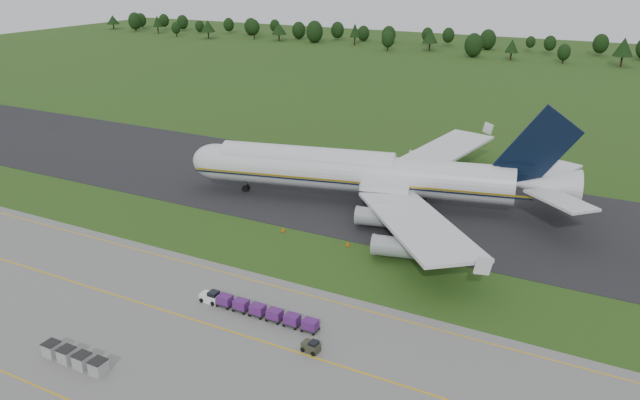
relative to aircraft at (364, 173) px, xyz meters
The scene contains 10 objects.
ground 25.51m from the aircraft, 92.33° to the right, with size 600.00×600.00×0.00m, color #254514.
apron 59.13m from the aircraft, 90.98° to the right, with size 300.00×52.00×0.06m, color slate.
taxiway 6.58m from the aircraft, 107.74° to the left, with size 300.00×40.00×0.08m, color black.
apron_markings 52.14m from the aircraft, 91.12° to the right, with size 300.00×30.20×0.01m.
tree_line 193.91m from the aircraft, 88.57° to the left, with size 531.77×21.32×11.92m.
aircraft is the anchor object (origin of this frame).
baggage_train 42.75m from the aircraft, 84.80° to the right, with size 17.23×1.56×1.50m.
utility_cart 48.21m from the aircraft, 73.36° to the right, with size 2.12×1.41×1.11m.
uld_row 60.96m from the aircraft, 97.82° to the right, with size 8.88×1.68×1.66m.
edge_markers 20.24m from the aircraft, 73.49° to the right, with size 24.02×0.30×0.60m.
Camera 1 is at (43.65, -74.00, 42.14)m, focal length 35.00 mm.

